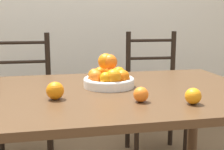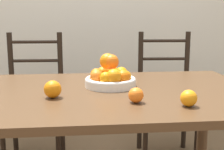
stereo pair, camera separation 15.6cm
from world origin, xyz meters
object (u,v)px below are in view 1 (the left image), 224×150
at_px(orange_loose_2, 55,91).
at_px(orange_loose_1, 141,94).
at_px(fruit_bowl, 109,76).
at_px(chair_left, 23,104).
at_px(chair_right, 154,97).
at_px(orange_loose_0, 193,96).

bearing_deg(orange_loose_2, orange_loose_1, -17.95).
relative_size(fruit_bowl, orange_loose_2, 3.33).
relative_size(fruit_bowl, orange_loose_1, 4.02).
relative_size(fruit_bowl, chair_left, 0.27).
relative_size(orange_loose_1, chair_right, 0.07).
bearing_deg(orange_loose_0, orange_loose_1, 159.41).
height_order(orange_loose_0, chair_right, chair_right).
bearing_deg(orange_loose_1, orange_loose_0, -20.59).
xyz_separation_m(orange_loose_2, chair_left, (-0.22, 0.91, -0.31)).
height_order(orange_loose_1, chair_left, chair_left).
bearing_deg(fruit_bowl, chair_right, 54.31).
relative_size(orange_loose_0, orange_loose_1, 1.05).
bearing_deg(chair_left, chair_right, 1.42).
bearing_deg(orange_loose_0, chair_right, 78.58).
bearing_deg(orange_loose_0, orange_loose_2, 161.08).
bearing_deg(orange_loose_2, orange_loose_0, -18.92).
bearing_deg(fruit_bowl, orange_loose_2, -145.22).
relative_size(orange_loose_1, chair_left, 0.07).
xyz_separation_m(fruit_bowl, orange_loose_1, (0.08, -0.32, -0.02)).
distance_m(orange_loose_1, chair_left, 1.22).
height_order(orange_loose_1, chair_right, chair_right).
distance_m(orange_loose_0, chair_left, 1.39).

